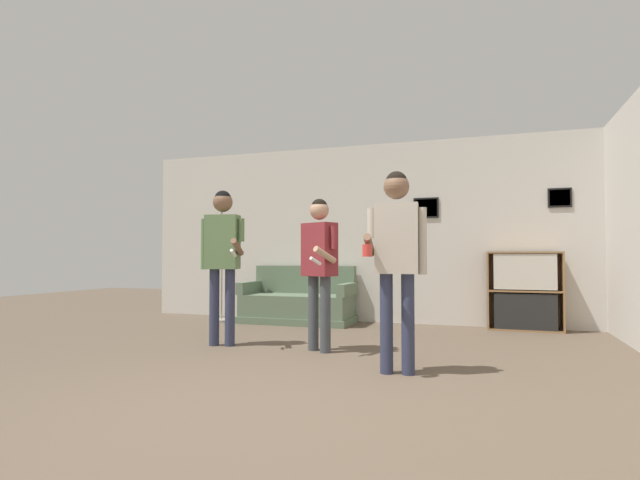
{
  "coord_description": "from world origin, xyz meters",
  "views": [
    {
      "loc": [
        1.4,
        -2.89,
        0.99
      ],
      "look_at": [
        -0.35,
        2.26,
        1.17
      ],
      "focal_mm": 28.0,
      "sensor_mm": 36.0,
      "label": 1
    }
  ],
  "objects_px": {
    "person_player_foreground_left": "(222,249)",
    "couch": "(298,303)",
    "floor_lamp": "(222,235)",
    "bookshelf": "(524,291)",
    "person_watcher_holding_cup": "(397,248)",
    "person_player_foreground_center": "(319,258)"
  },
  "relations": [
    {
      "from": "person_player_foreground_left",
      "to": "couch",
      "type": "bearing_deg",
      "value": 87.52
    },
    {
      "from": "person_player_foreground_left",
      "to": "floor_lamp",
      "type": "bearing_deg",
      "value": 120.17
    },
    {
      "from": "bookshelf",
      "to": "person_watcher_holding_cup",
      "type": "height_order",
      "value": "person_watcher_holding_cup"
    },
    {
      "from": "person_player_foreground_center",
      "to": "person_watcher_holding_cup",
      "type": "relative_size",
      "value": 0.93
    },
    {
      "from": "bookshelf",
      "to": "floor_lamp",
      "type": "bearing_deg",
      "value": -173.87
    },
    {
      "from": "floor_lamp",
      "to": "person_player_foreground_center",
      "type": "bearing_deg",
      "value": -39.41
    },
    {
      "from": "couch",
      "to": "person_player_foreground_left",
      "type": "distance_m",
      "value": 2.25
    },
    {
      "from": "bookshelf",
      "to": "floor_lamp",
      "type": "relative_size",
      "value": 0.56
    },
    {
      "from": "couch",
      "to": "person_watcher_holding_cup",
      "type": "relative_size",
      "value": 0.98
    },
    {
      "from": "person_watcher_holding_cup",
      "to": "couch",
      "type": "bearing_deg",
      "value": 125.24
    },
    {
      "from": "floor_lamp",
      "to": "person_watcher_holding_cup",
      "type": "height_order",
      "value": "floor_lamp"
    },
    {
      "from": "person_player_foreground_center",
      "to": "person_player_foreground_left",
      "type": "bearing_deg",
      "value": -178.33
    },
    {
      "from": "person_player_foreground_left",
      "to": "bookshelf",
      "type": "bearing_deg",
      "value": 35.27
    },
    {
      "from": "couch",
      "to": "person_player_foreground_left",
      "type": "bearing_deg",
      "value": -92.48
    },
    {
      "from": "bookshelf",
      "to": "person_player_foreground_left",
      "type": "height_order",
      "value": "person_player_foreground_left"
    },
    {
      "from": "bookshelf",
      "to": "person_watcher_holding_cup",
      "type": "distance_m",
      "value": 3.28
    },
    {
      "from": "person_watcher_holding_cup",
      "to": "floor_lamp",
      "type": "bearing_deg",
      "value": 141.03
    },
    {
      "from": "couch",
      "to": "floor_lamp",
      "type": "bearing_deg",
      "value": -167.16
    },
    {
      "from": "couch",
      "to": "person_player_foreground_center",
      "type": "height_order",
      "value": "person_player_foreground_center"
    },
    {
      "from": "person_player_foreground_center",
      "to": "person_watcher_holding_cup",
      "type": "height_order",
      "value": "person_watcher_holding_cup"
    },
    {
      "from": "couch",
      "to": "person_watcher_holding_cup",
      "type": "height_order",
      "value": "person_watcher_holding_cup"
    },
    {
      "from": "floor_lamp",
      "to": "person_watcher_holding_cup",
      "type": "distance_m",
      "value": 4.05
    }
  ]
}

